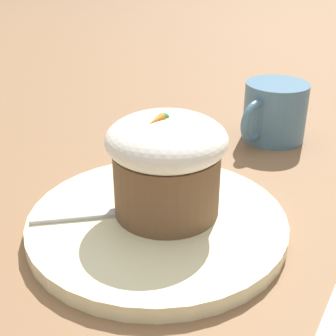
{
  "coord_description": "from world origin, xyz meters",
  "views": [
    {
      "loc": [
        0.26,
        0.26,
        0.25
      ],
      "look_at": [
        -0.01,
        0.0,
        0.06
      ],
      "focal_mm": 50.0,
      "sensor_mm": 36.0,
      "label": 1
    }
  ],
  "objects": [
    {
      "name": "carrot_cake",
      "position": [
        -0.01,
        0.0,
        0.07
      ],
      "size": [
        0.11,
        0.11,
        0.1
      ],
      "color": "brown",
      "rests_on": "dessert_plate"
    },
    {
      "name": "dessert_plate",
      "position": [
        0.0,
        0.0,
        0.01
      ],
      "size": [
        0.24,
        0.24,
        0.02
      ],
      "color": "beige",
      "rests_on": "ground_plane"
    },
    {
      "name": "spoon",
      "position": [
        0.02,
        -0.03,
        0.02
      ],
      "size": [
        0.11,
        0.09,
        0.01
      ],
      "color": "#B7B7BC",
      "rests_on": "dessert_plate"
    },
    {
      "name": "coffee_cup",
      "position": [
        -0.26,
        -0.04,
        0.04
      ],
      "size": [
        0.12,
        0.08,
        0.08
      ],
      "color": "teal",
      "rests_on": "ground_plane"
    },
    {
      "name": "ground_plane",
      "position": [
        0.0,
        0.0,
        0.0
      ],
      "size": [
        4.0,
        4.0,
        0.0
      ],
      "primitive_type": "plane",
      "color": "#846042"
    }
  ]
}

